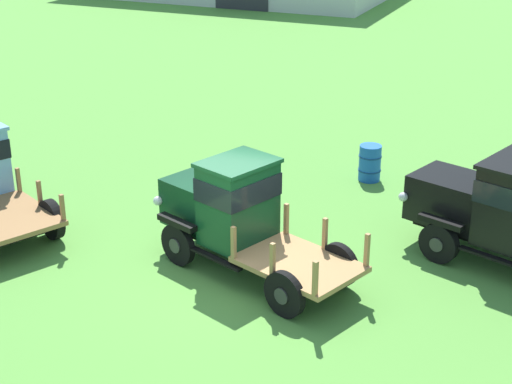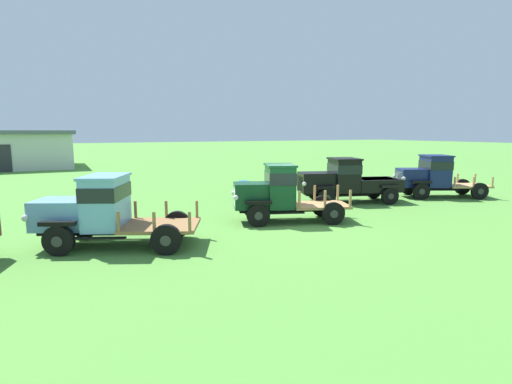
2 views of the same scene
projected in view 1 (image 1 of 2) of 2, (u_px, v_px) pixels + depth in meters
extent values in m
plane|color=#518E38|center=(232.00, 276.00, 15.45)|extent=(240.00, 240.00, 0.00)
cylinder|color=black|center=(51.00, 219.00, 16.85)|extent=(0.89, 0.55, 0.89)
cylinder|color=#2D2D2D|center=(56.00, 218.00, 16.92)|extent=(0.29, 0.16, 0.31)
cube|color=black|center=(12.00, 192.00, 18.11)|extent=(1.36, 0.74, 0.05)
cube|color=olive|center=(1.00, 219.00, 16.42)|extent=(2.86, 2.70, 0.10)
cube|color=olive|center=(18.00, 180.00, 17.56)|extent=(0.11, 0.11, 0.56)
cube|color=olive|center=(39.00, 193.00, 16.85)|extent=(0.11, 0.11, 0.56)
cube|color=olive|center=(62.00, 207.00, 16.15)|extent=(0.11, 0.11, 0.56)
cylinder|color=black|center=(178.00, 244.00, 15.75)|extent=(0.87, 0.44, 0.88)
cylinder|color=#2D2D2D|center=(175.00, 246.00, 15.69)|extent=(0.30, 0.13, 0.31)
cylinder|color=black|center=(233.00, 221.00, 16.78)|extent=(0.87, 0.44, 0.88)
cylinder|color=#2D2D2D|center=(236.00, 220.00, 16.84)|extent=(0.30, 0.13, 0.31)
cylinder|color=black|center=(284.00, 294.00, 13.91)|extent=(0.87, 0.44, 0.88)
cylinder|color=#2D2D2D|center=(281.00, 296.00, 13.85)|extent=(0.30, 0.13, 0.31)
cylinder|color=black|center=(339.00, 265.00, 14.95)|extent=(0.87, 0.44, 0.88)
cylinder|color=#2D2D2D|center=(342.00, 263.00, 15.01)|extent=(0.30, 0.13, 0.31)
cube|color=black|center=(255.00, 250.00, 15.34)|extent=(4.16, 2.22, 0.12)
cube|color=#0F381E|center=(199.00, 202.00, 16.14)|extent=(1.58, 1.46, 0.98)
cube|color=silver|center=(180.00, 196.00, 16.55)|extent=(0.35, 0.82, 0.73)
sphere|color=silver|center=(158.00, 201.00, 16.14)|extent=(0.20, 0.20, 0.20)
sphere|color=silver|center=(200.00, 185.00, 16.92)|extent=(0.20, 0.20, 0.20)
cube|color=black|center=(177.00, 223.00, 15.56)|extent=(1.01, 0.53, 0.12)
cube|color=black|center=(233.00, 200.00, 16.59)|extent=(1.01, 0.53, 0.12)
cube|color=#0F381E|center=(238.00, 203.00, 15.29)|extent=(1.41, 1.63, 1.61)
cube|color=black|center=(238.00, 186.00, 15.15)|extent=(1.45, 1.67, 0.45)
cube|color=#0F381E|center=(238.00, 163.00, 14.97)|extent=(1.52, 1.72, 0.08)
cube|color=black|center=(214.00, 258.00, 15.06)|extent=(1.36, 0.61, 0.05)
cube|color=black|center=(268.00, 233.00, 16.08)|extent=(1.36, 0.61, 0.05)
cube|color=#9E7547|center=(299.00, 264.00, 14.57)|extent=(2.59, 2.21, 0.10)
cube|color=#9E7547|center=(234.00, 243.00, 14.56)|extent=(0.10, 0.10, 0.64)
cube|color=#9E7547|center=(286.00, 219.00, 15.54)|extent=(0.10, 0.10, 0.64)
cube|color=#9E7547|center=(273.00, 260.00, 13.93)|extent=(0.10, 0.10, 0.64)
cube|color=#9E7547|center=(325.00, 234.00, 14.91)|extent=(0.10, 0.10, 0.64)
cube|color=#9E7547|center=(315.00, 278.00, 13.30)|extent=(0.10, 0.10, 0.64)
cube|color=#9E7547|center=(367.00, 250.00, 14.29)|extent=(0.10, 0.10, 0.64)
cylinder|color=black|center=(439.00, 243.00, 15.84)|extent=(0.86, 0.45, 0.84)
cylinder|color=#2D2D2D|center=(436.00, 245.00, 15.77)|extent=(0.29, 0.12, 0.29)
cylinder|color=black|center=(481.00, 216.00, 17.08)|extent=(0.86, 0.45, 0.84)
cylinder|color=#2D2D2D|center=(484.00, 214.00, 17.16)|extent=(0.29, 0.12, 0.29)
cube|color=black|center=(453.00, 199.00, 16.38)|extent=(1.96, 1.72, 0.97)
cube|color=silver|center=(420.00, 191.00, 16.88)|extent=(0.37, 0.97, 0.72)
sphere|color=silver|center=(403.00, 197.00, 16.40)|extent=(0.20, 0.20, 0.20)
sphere|color=silver|center=(436.00, 179.00, 17.33)|extent=(0.20, 0.20, 0.20)
cube|color=black|center=(441.00, 222.00, 15.66)|extent=(0.98, 0.50, 0.12)
cube|color=black|center=(484.00, 196.00, 16.90)|extent=(0.98, 0.50, 0.12)
cube|color=black|center=(499.00, 260.00, 15.04)|extent=(1.60, 0.66, 0.05)
cylinder|color=#1951B2|center=(370.00, 163.00, 19.98)|extent=(0.56, 0.56, 0.93)
cylinder|color=navy|center=(370.00, 156.00, 19.91)|extent=(0.59, 0.59, 0.03)
cylinder|color=navy|center=(369.00, 170.00, 20.05)|extent=(0.59, 0.59, 0.03)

